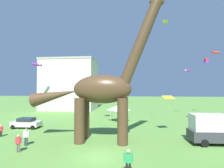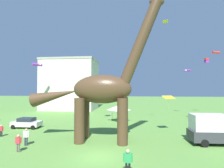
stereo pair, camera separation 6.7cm
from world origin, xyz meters
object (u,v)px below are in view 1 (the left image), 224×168
Objects in this scene: parked_sedan_left at (26,123)px; kite_high_right at (206,61)px; person_strolling_adult at (1,130)px; kite_drifting at (106,93)px; kite_mid_center at (165,22)px; kite_far_right at (215,53)px; person_vendor_side at (128,159)px; kite_far_left at (37,64)px; parked_box_truck at (215,129)px; person_photographer at (18,142)px; person_near_flyer at (26,135)px; kite_high_left at (186,70)px; festival_canopy_tent at (119,108)px; dinosaur_sculpture at (102,89)px; kite_near_high at (168,97)px.

parked_sedan_left is 5.82× the size of kite_high_right.
kite_drifting is at bearing 3.58° from person_strolling_adult.
kite_mid_center is 17.83m from kite_far_right.
kite_far_left reaches higher than person_vendor_side.
parked_box_truck is 3.45× the size of person_photographer.
person_strolling_adult is 41.74m from kite_far_right.
kite_high_left is at bearing 59.86° from person_near_flyer.
kite_high_left is (23.69, 23.10, 9.08)m from person_near_flyer.
kite_high_left reaches higher than kite_drifting.
person_strolling_adult is 2.02× the size of kite_high_right.
kite_far_right reaches higher than parked_sedan_left.
kite_mid_center reaches higher than kite_drifting.
kite_high_left is (3.70, 20.53, 8.51)m from parked_box_truck.
person_photographer is at bearing -107.07° from kite_drifting.
parked_sedan_left is 25.31m from parked_box_truck.
person_vendor_side is at bearing -110.51° from kite_mid_center.
kite_far_left reaches higher than person_near_flyer.
kite_drifting is at bearing -30.67° from person_vendor_side.
kite_far_left is 18.58m from kite_drifting.
parked_box_truck is 1.81× the size of festival_canopy_tent.
kite_high_right is at bearing 67.73° from parked_box_truck.
kite_mid_center is at bearing -25.47° from festival_canopy_tent.
kite_far_right reaches higher than person_strolling_adult.
dinosaur_sculpture is 9.35m from person_near_flyer.
kite_drifting is (-17.51, 3.86, -5.55)m from kite_high_right.
kite_mid_center is at bearing -160.50° from kite_high_right.
parked_box_truck is at bearing -115.72° from kite_far_right.
festival_canopy_tent reaches higher than person_strolling_adult.
kite_far_right is (5.86, 9.35, 3.22)m from kite_high_right.
kite_drifting reaches higher than festival_canopy_tent.
person_photographer is 35.31m from kite_high_left.
kite_far_left is at bearing 108.10° from dinosaur_sculpture.
parked_box_truck is 11.94m from person_vendor_side.
dinosaur_sculpture is at bearing -83.91° from kite_drifting.
person_vendor_side is at bearing -84.20° from festival_canopy_tent.
festival_canopy_tent is at bearing 154.53° from kite_mid_center.
kite_drifting reaches higher than kite_near_high.
kite_near_high is at bearing -115.14° from kite_high_left.
person_near_flyer is at bearing -157.02° from kite_near_high.
kite_far_left is at bearing 159.12° from kite_mid_center.
parked_sedan_left is at bearing -156.76° from kite_far_right.
parked_box_truck reaches higher than festival_canopy_tent.
person_strolling_adult is 27.71m from kite_mid_center.
parked_sedan_left is 0.74× the size of parked_box_truck.
person_vendor_side is 0.92× the size of kite_near_high.
person_photographer is 17.92m from festival_canopy_tent.
person_photographer is at bearing -87.32° from person_strolling_adult.
kite_near_high is at bearing -44.86° from kite_drifting.
person_vendor_side is at bearing -49.96° from kite_far_left.
parked_sedan_left is 2.20× the size of kite_near_high.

